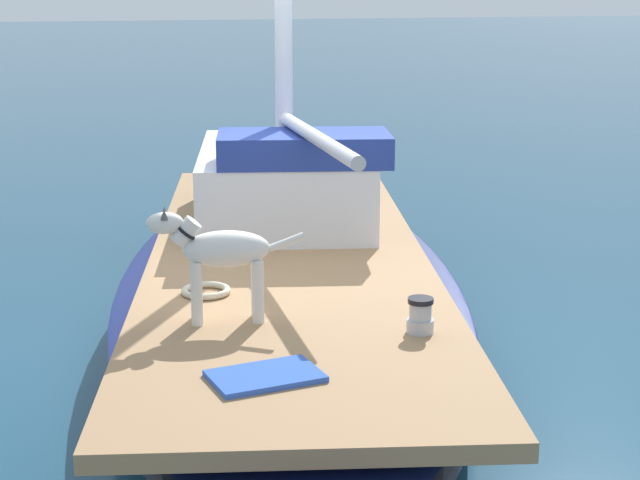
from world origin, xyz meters
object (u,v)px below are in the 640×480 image
object	(u,v)px
deck_towel	(265,376)
deck_winch	(420,316)
dog_white	(218,253)
sailboat_main	(288,294)
coiled_rope	(206,291)

from	to	relation	value
deck_towel	deck_winch	bearing A→B (deg)	25.66
dog_white	deck_towel	xyz separation A→B (m)	(0.09, -0.98, -0.41)
deck_winch	dog_white	bearing A→B (deg)	155.81
dog_white	sailboat_main	bearing A→B (deg)	63.05
sailboat_main	dog_white	bearing A→B (deg)	-116.95
sailboat_main	dog_white	world-z (taller)	dog_white
sailboat_main	deck_towel	world-z (taller)	deck_towel
sailboat_main	deck_winch	world-z (taller)	deck_winch
coiled_rope	dog_white	bearing A→B (deg)	-89.00
sailboat_main	deck_winch	distance (m)	2.00
dog_white	deck_winch	distance (m)	1.25
dog_white	deck_winch	xyz separation A→B (m)	(1.10, -0.49, -0.32)
sailboat_main	dog_white	size ratio (longest dim) A/B	8.07
sailboat_main	coiled_rope	bearing A→B (deg)	-130.13
sailboat_main	dog_white	xyz separation A→B (m)	(-0.73, -1.43, 0.75)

